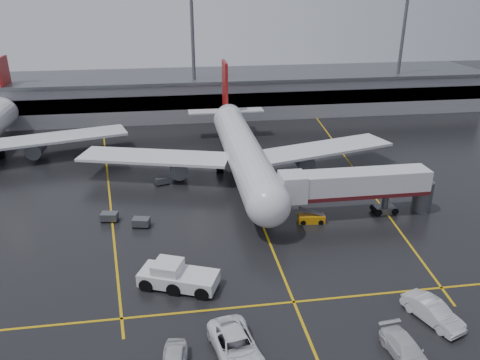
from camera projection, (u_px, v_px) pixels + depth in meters
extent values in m
plane|color=black|center=(252.00, 201.00, 63.19)|extent=(220.00, 220.00, 0.00)
cube|color=gold|center=(252.00, 201.00, 63.18)|extent=(0.25, 90.00, 0.02)
cube|color=gold|center=(294.00, 302.00, 43.13)|extent=(60.00, 0.25, 0.02)
cube|color=gold|center=(108.00, 181.00, 69.55)|extent=(9.99, 69.35, 0.02)
cube|color=gold|center=(353.00, 167.00, 74.77)|extent=(7.57, 69.64, 0.02)
cube|color=gray|center=(216.00, 94.00, 105.37)|extent=(120.00, 18.00, 8.00)
cube|color=black|center=(220.00, 101.00, 97.16)|extent=(120.00, 0.40, 3.00)
cube|color=#595B60|center=(215.00, 75.00, 103.70)|extent=(122.00, 19.00, 0.60)
cylinder|color=#595B60|center=(193.00, 60.00, 95.92)|extent=(0.70, 0.70, 25.00)
cylinder|color=#595B60|center=(400.00, 56.00, 102.10)|extent=(0.70, 0.70, 25.00)
cylinder|color=silver|center=(243.00, 152.00, 68.85)|extent=(5.20, 36.00, 5.20)
sphere|color=silver|center=(268.00, 205.00, 52.44)|extent=(5.20, 5.20, 5.20)
cone|color=silver|center=(226.00, 112.00, 87.75)|extent=(4.94, 8.00, 4.94)
cube|color=maroon|center=(225.00, 85.00, 86.76)|extent=(0.50, 5.50, 8.50)
cube|color=silver|center=(226.00, 111.00, 87.67)|extent=(14.00, 3.00, 0.25)
cube|color=silver|center=(154.00, 157.00, 69.19)|extent=(22.80, 11.83, 0.40)
cube|color=silver|center=(324.00, 148.00, 72.77)|extent=(22.80, 11.83, 0.40)
cylinder|color=#595B60|center=(179.00, 167.00, 69.31)|extent=(2.60, 4.50, 2.60)
cylinder|color=#595B60|center=(303.00, 160.00, 71.92)|extent=(2.60, 4.50, 2.60)
cylinder|color=#595B60|center=(263.00, 218.00, 56.42)|extent=(0.56, 0.56, 2.00)
cylinder|color=#595B60|center=(220.00, 166.00, 72.38)|extent=(0.56, 0.56, 2.00)
cylinder|color=#595B60|center=(260.00, 164.00, 73.26)|extent=(0.56, 0.56, 2.00)
cylinder|color=black|center=(263.00, 222.00, 56.63)|extent=(0.40, 1.10, 1.10)
cylinder|color=black|center=(220.00, 169.00, 72.56)|extent=(1.00, 1.40, 1.40)
cylinder|color=black|center=(260.00, 167.00, 73.43)|extent=(1.00, 1.40, 1.40)
cone|color=silver|center=(8.00, 105.00, 92.91)|extent=(4.94, 8.00, 4.94)
cube|color=maroon|center=(5.00, 79.00, 91.92)|extent=(0.50, 5.50, 8.50)
cube|color=silver|center=(8.00, 104.00, 92.83)|extent=(14.00, 3.00, 0.25)
cube|color=silver|center=(58.00, 137.00, 77.93)|extent=(22.80, 11.83, 0.40)
cylinder|color=#595B60|center=(36.00, 148.00, 77.08)|extent=(2.60, 4.50, 2.60)
cylinder|color=#595B60|center=(1.00, 152.00, 78.42)|extent=(0.56, 0.56, 2.00)
cylinder|color=black|center=(1.00, 154.00, 78.60)|extent=(1.00, 1.40, 1.40)
cube|color=silver|center=(357.00, 183.00, 57.66)|extent=(18.00, 3.20, 3.00)
cube|color=#4F1317|center=(356.00, 193.00, 58.16)|extent=(18.00, 3.30, 0.50)
cube|color=silver|center=(292.00, 187.00, 56.53)|extent=(3.00, 3.40, 3.30)
cylinder|color=#595B60|center=(385.00, 202.00, 59.34)|extent=(0.80, 0.80, 3.00)
cube|color=#595B60|center=(384.00, 209.00, 59.74)|extent=(2.60, 1.60, 0.90)
cylinder|color=#595B60|center=(423.00, 196.00, 59.83)|extent=(2.40, 2.40, 4.00)
cylinder|color=black|center=(376.00, 210.00, 59.59)|extent=(0.90, 1.80, 0.90)
cylinder|color=black|center=(392.00, 209.00, 59.89)|extent=(0.90, 1.80, 0.90)
cube|color=silver|center=(179.00, 278.00, 44.99)|extent=(8.05, 5.60, 1.28)
cube|color=silver|center=(168.00, 267.00, 44.81)|extent=(3.34, 3.34, 1.07)
cube|color=black|center=(168.00, 267.00, 44.81)|extent=(3.01, 3.01, 0.96)
cylinder|color=black|center=(152.00, 277.00, 45.74)|extent=(2.50, 3.49, 1.39)
cylinder|color=black|center=(179.00, 281.00, 45.14)|extent=(2.50, 3.49, 1.39)
cylinder|color=black|center=(206.00, 285.00, 44.53)|extent=(2.50, 3.49, 1.39)
cube|color=orange|center=(311.00, 219.00, 57.36)|extent=(3.37, 1.71, 0.99)
cube|color=#595B60|center=(312.00, 212.00, 57.00)|extent=(3.19, 1.17, 1.13)
cylinder|color=black|center=(302.00, 220.00, 57.42)|extent=(0.80, 1.59, 0.63)
cylinder|color=black|center=(320.00, 220.00, 57.48)|extent=(0.80, 1.59, 0.63)
imported|color=white|center=(236.00, 347.00, 36.46)|extent=(4.36, 7.42, 1.94)
imported|color=silver|center=(406.00, 350.00, 36.38)|extent=(2.73, 5.68, 1.59)
imported|color=silver|center=(433.00, 312.00, 40.44)|extent=(3.79, 5.97, 1.86)
cube|color=#595B60|center=(141.00, 222.00, 56.25)|extent=(2.24, 1.70, 0.90)
cylinder|color=black|center=(134.00, 227.00, 56.03)|extent=(0.40, 0.20, 0.40)
cylinder|color=black|center=(147.00, 227.00, 55.92)|extent=(0.40, 0.20, 0.40)
cylinder|color=black|center=(136.00, 223.00, 56.95)|extent=(0.40, 0.20, 0.40)
cylinder|color=black|center=(149.00, 223.00, 56.84)|extent=(0.40, 0.20, 0.40)
cube|color=#595B60|center=(109.00, 216.00, 57.58)|extent=(2.19, 1.63, 0.90)
cylinder|color=black|center=(102.00, 221.00, 57.31)|extent=(0.40, 0.20, 0.40)
cylinder|color=black|center=(115.00, 222.00, 57.28)|extent=(0.40, 0.20, 0.40)
cylinder|color=black|center=(105.00, 218.00, 58.24)|extent=(0.40, 0.20, 0.40)
cylinder|color=black|center=(117.00, 218.00, 58.20)|extent=(0.40, 0.20, 0.40)
cube|color=#595B60|center=(162.00, 180.00, 68.10)|extent=(2.30, 1.85, 0.90)
cylinder|color=black|center=(158.00, 185.00, 67.54)|extent=(0.40, 0.20, 0.40)
cylinder|color=black|center=(169.00, 183.00, 68.20)|extent=(0.40, 0.20, 0.40)
cylinder|color=black|center=(156.00, 183.00, 68.36)|extent=(0.40, 0.20, 0.40)
cylinder|color=black|center=(166.00, 181.00, 69.02)|extent=(0.40, 0.20, 0.40)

